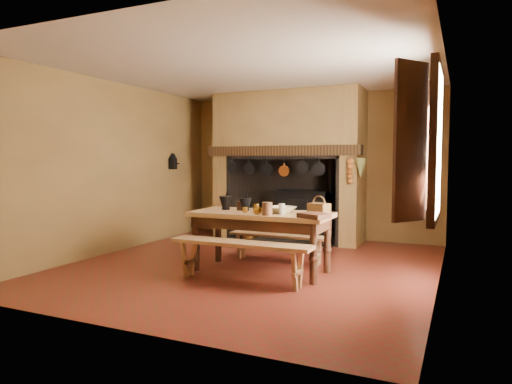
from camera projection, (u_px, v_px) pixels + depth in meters
floor at (252, 265)px, 6.58m from camera, size 5.50×5.50×0.00m
ceiling at (252, 69)px, 6.38m from camera, size 5.50×5.50×0.00m
back_wall at (311, 166)px, 8.98m from camera, size 5.00×0.02×2.80m
wall_left at (115, 167)px, 7.51m from camera, size 0.02×5.50×2.80m
wall_right at (441, 170)px, 5.45m from camera, size 0.02×5.50×2.80m
wall_front at (120, 174)px, 3.98m from camera, size 5.00×0.02×2.80m
chimney_breast at (289, 145)px, 8.67m from camera, size 2.95×0.96×2.80m
iron_range at (303, 214)px, 8.79m from camera, size 1.12×0.55×1.60m
hearth_pans at (251, 232)px, 9.02m from camera, size 0.51×0.62×0.20m
hanging_pans at (277, 169)px, 8.27m from camera, size 1.92×0.29×0.27m
onion_string at (350, 171)px, 7.70m from camera, size 0.12×0.10×0.46m
herb_bunch at (361, 168)px, 7.62m from camera, size 0.20×0.20×0.35m
window at (426, 144)px, 5.13m from camera, size 0.39×1.75×1.76m
wall_coffee_mill at (173, 160)px, 8.88m from camera, size 0.23×0.16×0.31m
work_table at (261, 221)px, 6.18m from camera, size 1.89×0.84×0.82m
bench_front at (240, 252)px, 5.62m from camera, size 1.84×0.32×0.52m
bench_back at (278, 241)px, 6.78m from camera, size 1.50×0.26×0.42m
mortar_large at (226, 202)px, 6.45m from camera, size 0.19×0.19×0.33m
mortar_small at (245, 204)px, 6.32m from camera, size 0.18×0.18×0.30m
coffee_grinder at (243, 205)px, 6.36m from camera, size 0.17×0.13×0.20m
brass_mug_a at (245, 210)px, 6.10m from camera, size 0.09×0.09×0.08m
brass_mug_b at (256, 207)px, 6.31m from camera, size 0.09×0.09×0.10m
mixing_bowl at (282, 210)px, 6.05m from camera, size 0.43×0.43×0.09m
stoneware_crock at (267, 209)px, 5.79m from camera, size 0.17×0.17×0.17m
glass_jar at (282, 209)px, 5.89m from camera, size 0.10×0.10×0.14m
wicker_basket at (319, 208)px, 5.91m from camera, size 0.30×0.25×0.24m
wooden_tray at (314, 216)px, 5.52m from camera, size 0.42×0.37×0.06m
brass_cup at (257, 211)px, 5.88m from camera, size 0.15×0.15×0.09m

